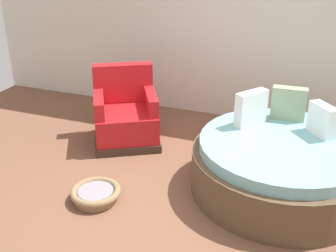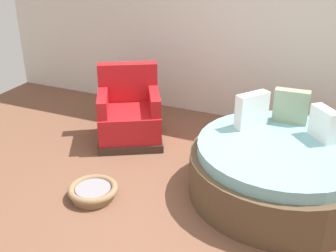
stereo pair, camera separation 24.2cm
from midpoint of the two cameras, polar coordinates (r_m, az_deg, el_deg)
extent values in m
cube|color=brown|center=(4.19, 1.74, -11.34)|extent=(8.00, 8.00, 0.02)
cube|color=silver|center=(5.77, 9.86, 14.95)|extent=(8.00, 0.12, 2.97)
cylinder|color=brown|center=(4.46, 13.52, -6.00)|extent=(1.83, 1.83, 0.45)
cylinder|color=#7AB7C1|center=(4.32, 13.90, -2.76)|extent=(1.69, 1.69, 0.12)
cube|color=white|center=(4.48, 18.85, 0.75)|extent=(0.30, 0.32, 0.33)
cube|color=#93A37F|center=(4.74, 14.72, 2.96)|extent=(0.38, 0.14, 0.37)
cube|color=white|center=(4.52, 9.76, 2.40)|extent=(0.32, 0.37, 0.37)
cube|color=#38281E|center=(5.43, -6.92, -1.59)|extent=(1.09, 1.09, 0.10)
cube|color=red|center=(5.33, -7.04, 0.51)|extent=(1.04, 1.04, 0.34)
cube|color=red|center=(5.46, -7.43, 5.86)|extent=(0.74, 0.51, 0.50)
cube|color=red|center=(5.23, -10.71, 3.06)|extent=(0.44, 0.65, 0.22)
cube|color=red|center=(5.24, -3.70, 3.53)|extent=(0.44, 0.65, 0.22)
cylinder|color=#8E704C|center=(4.38, -11.37, -9.50)|extent=(0.44, 0.44, 0.06)
torus|color=#8E704C|center=(4.34, -11.44, -8.79)|extent=(0.51, 0.51, 0.07)
cylinder|color=gray|center=(4.35, -11.43, -8.90)|extent=(0.36, 0.36, 0.05)
camera|label=1|loc=(0.12, -91.53, -0.73)|focal=44.72mm
camera|label=2|loc=(0.12, 88.47, 0.73)|focal=44.72mm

